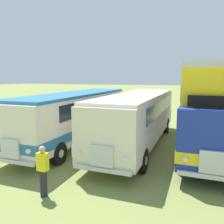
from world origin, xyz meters
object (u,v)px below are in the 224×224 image
Objects in this scene: bus_second_in_row at (139,115)px; marshal_person at (43,171)px; bus_third_in_row at (210,108)px; bus_first_in_row at (77,113)px.

bus_second_in_row reaches higher than marshal_person.
marshal_person is (-5.40, -7.00, -1.47)m from bus_third_in_row.
bus_first_in_row is 6.45× the size of marshal_person.
bus_third_in_row is (7.60, 0.45, 0.60)m from bus_first_in_row.
bus_first_in_row reaches higher than marshal_person.
bus_first_in_row and bus_second_in_row have the same top height.
bus_first_in_row is 3.82m from bus_second_in_row.
bus_second_in_row is at bearing 5.72° from bus_first_in_row.
bus_first_in_row is at bearing -174.28° from bus_second_in_row.
marshal_person is (2.20, -6.56, -0.87)m from bus_first_in_row.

